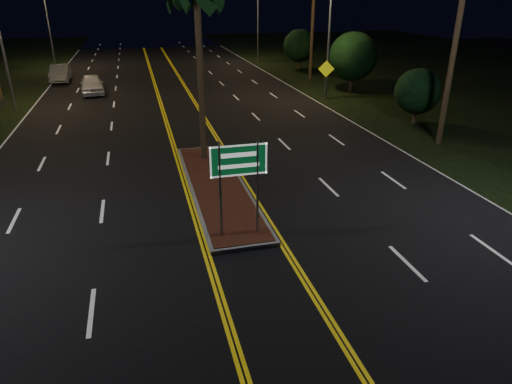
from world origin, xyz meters
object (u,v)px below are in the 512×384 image
object	(u,v)px
highway_sign	(239,169)
shrub_near	(418,91)
streetlight_left_far	(50,10)
car_near	(92,83)
shrub_mid	(353,57)
streetlight_left_mid	(3,22)
shrub_far	(299,46)
median_island	(217,187)
warning_sign	(326,74)
car_far	(60,72)
streetlight_right_mid	(325,19)
streetlight_right_far	(255,9)

from	to	relation	value
highway_sign	shrub_near	bearing A→B (deg)	39.69
streetlight_left_far	car_near	world-z (taller)	streetlight_left_far
shrub_near	shrub_mid	size ratio (longest dim) A/B	0.71
streetlight_left_mid	shrub_far	size ratio (longest dim) A/B	2.27
median_island	streetlight_left_far	world-z (taller)	streetlight_left_far
shrub_near	car_near	size ratio (longest dim) A/B	0.65
shrub_far	warning_sign	distance (m)	14.63
car_near	streetlight_left_mid	bearing A→B (deg)	-140.75
shrub_near	warning_sign	bearing A→B (deg)	109.35
shrub_near	shrub_mid	world-z (taller)	shrub_mid
warning_sign	shrub_mid	bearing A→B (deg)	51.80
car_near	car_far	xyz separation A→B (m)	(-3.10, 6.32, 0.00)
streetlight_left_mid	shrub_far	bearing A→B (deg)	26.18
streetlight_right_mid	streetlight_right_far	size ratio (longest dim) A/B	1.00
car_far	warning_sign	world-z (taller)	warning_sign
streetlight_left_far	warning_sign	xyz separation A→B (m)	(21.41, -22.31, -3.78)
median_island	highway_sign	world-z (taller)	highway_sign
streetlight_left_far	car_near	distance (m)	16.97
shrub_far	car_near	xyz separation A→B (m)	(-19.99, -7.66, -1.49)
shrub_near	car_near	xyz separation A→B (m)	(-19.69, 14.34, -1.10)
streetlight_left_mid	highway_sign	bearing A→B (deg)	-63.41
car_near	car_far	bearing A→B (deg)	110.89
median_island	shrub_far	bearing A→B (deg)	64.55
streetlight_right_mid	shrub_near	distance (m)	9.28
streetlight_left_far	streetlight_right_mid	distance (m)	30.57
shrub_near	car_far	size ratio (longest dim) A/B	0.65
shrub_near	car_far	xyz separation A→B (m)	(-22.79, 20.66, -1.10)
shrub_mid	streetlight_right_mid	bearing A→B (deg)	-149.44
streetlight_right_far	shrub_mid	distance (m)	18.55
car_near	median_island	bearing A→B (deg)	-79.01
streetlight_left_far	highway_sign	bearing A→B (deg)	-75.56
median_island	highway_sign	distance (m)	4.80
streetlight_left_mid	shrub_near	distance (m)	26.37
streetlight_right_far	shrub_near	bearing A→B (deg)	-84.11
streetlight_left_far	car_far	bearing A→B (deg)	-81.92
streetlight_right_mid	streetlight_right_far	world-z (taller)	same
car_near	car_far	distance (m)	7.04
highway_sign	streetlight_right_far	size ratio (longest dim) A/B	0.36
streetlight_left_far	car_far	distance (m)	10.59
streetlight_left_far	car_near	xyz separation A→B (m)	(4.42, -15.66, -4.81)
highway_sign	streetlight_right_far	world-z (taller)	streetlight_right_far
streetlight_left_far	warning_sign	bearing A→B (deg)	-46.18
streetlight_right_mid	shrub_mid	size ratio (longest dim) A/B	1.95
streetlight_left_mid	median_island	bearing A→B (deg)	-58.02
streetlight_right_mid	car_near	distance (m)	18.59
highway_sign	car_far	distance (m)	33.23
shrub_near	warning_sign	size ratio (longest dim) A/B	1.17
streetlight_left_mid	car_near	xyz separation A→B (m)	(4.42, 4.34, -4.81)
median_island	car_far	world-z (taller)	car_far
shrub_near	shrub_far	bearing A→B (deg)	89.22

